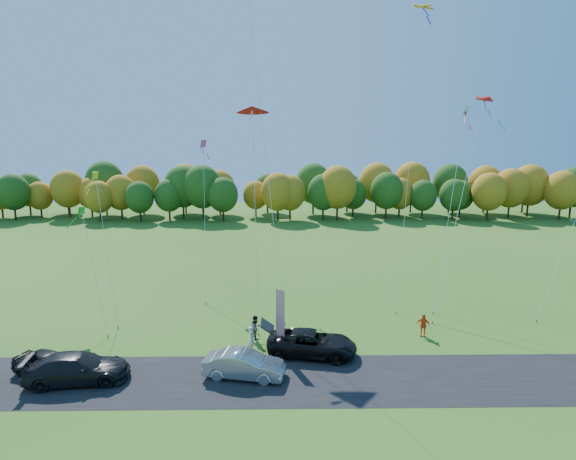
{
  "coord_description": "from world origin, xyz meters",
  "views": [
    {
      "loc": [
        -0.47,
        -28.08,
        13.38
      ],
      "look_at": [
        0.0,
        6.0,
        7.0
      ],
      "focal_mm": 28.0,
      "sensor_mm": 36.0,
      "label": 1
    }
  ],
  "objects_px": {
    "black_suv": "(312,343)",
    "person_east": "(423,325)",
    "feather_flag": "(280,313)",
    "silver_sedan": "(244,365)"
  },
  "relations": [
    {
      "from": "black_suv",
      "to": "person_east",
      "type": "relative_size",
      "value": 3.5
    },
    {
      "from": "feather_flag",
      "to": "person_east",
      "type": "bearing_deg",
      "value": 13.49
    },
    {
      "from": "person_east",
      "to": "feather_flag",
      "type": "relative_size",
      "value": 0.37
    },
    {
      "from": "feather_flag",
      "to": "silver_sedan",
      "type": "bearing_deg",
      "value": -123.31
    },
    {
      "from": "silver_sedan",
      "to": "person_east",
      "type": "height_order",
      "value": "person_east"
    },
    {
      "from": "silver_sedan",
      "to": "feather_flag",
      "type": "relative_size",
      "value": 1.08
    },
    {
      "from": "silver_sedan",
      "to": "feather_flag",
      "type": "xyz_separation_m",
      "value": [
        2.08,
        3.17,
        1.92
      ]
    },
    {
      "from": "black_suv",
      "to": "person_east",
      "type": "height_order",
      "value": "person_east"
    },
    {
      "from": "silver_sedan",
      "to": "feather_flag",
      "type": "height_order",
      "value": "feather_flag"
    },
    {
      "from": "person_east",
      "to": "feather_flag",
      "type": "distance_m",
      "value": 10.67
    }
  ]
}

